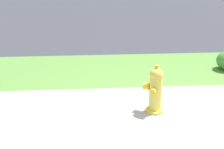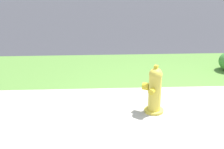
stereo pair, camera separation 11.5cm
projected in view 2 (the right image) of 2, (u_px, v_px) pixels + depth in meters
name	position (u px, v px, depth m)	size (l,w,h in m)	color
ground_plane	(188.00, 115.00, 4.91)	(120.00, 120.00, 0.00)	#38383D
sidewalk_pavement	(188.00, 115.00, 4.91)	(18.00, 2.24, 0.01)	#ADA89E
grass_verge	(161.00, 68.00, 6.99)	(18.00, 2.21, 0.01)	#568438
fire_hydrant_far_end	(155.00, 90.00, 4.88)	(0.36, 0.37, 0.79)	yellow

